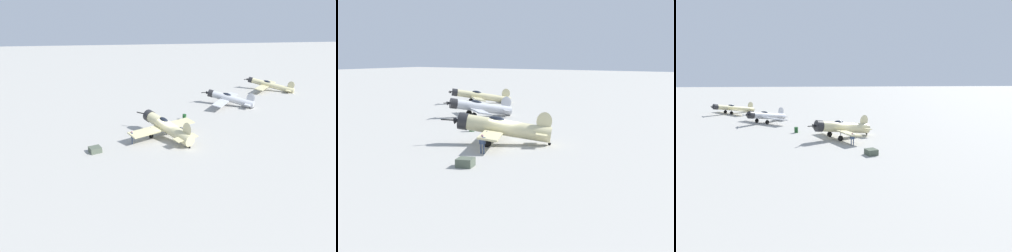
{
  "view_description": "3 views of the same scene",
  "coord_description": "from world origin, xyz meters",
  "views": [
    {
      "loc": [
        8.45,
        36.19,
        14.49
      ],
      "look_at": [
        0.0,
        -0.0,
        1.8
      ],
      "focal_mm": 31.79,
      "sensor_mm": 36.0,
      "label": 1
    },
    {
      "loc": [
        38.13,
        24.63,
        8.71
      ],
      "look_at": [
        0.0,
        -0.0,
        1.8
      ],
      "focal_mm": 50.77,
      "sensor_mm": 36.0,
      "label": 2
    },
    {
      "loc": [
        40.99,
        -3.83,
        9.28
      ],
      "look_at": [
        0.0,
        -0.0,
        1.8
      ],
      "focal_mm": 29.67,
      "sensor_mm": 36.0,
      "label": 3
    }
  ],
  "objects": [
    {
      "name": "airplane_foreground",
      "position": [
        0.21,
        -0.44,
        1.64
      ],
      "size": [
        9.96,
        9.73,
        3.3
      ],
      "rotation": [
        0.0,
        0.0,
        5.16
      ],
      "color": "beige",
      "rests_on": "ground_plane"
    },
    {
      "name": "airplane_mid_apron",
      "position": [
        -15.06,
        -14.29,
        1.37
      ],
      "size": [
        9.25,
        9.99,
        2.85
      ],
      "rotation": [
        0.0,
        0.0,
        5.58
      ],
      "color": "#B7BABF",
      "rests_on": "ground_plane"
    },
    {
      "name": "fuel_drum",
      "position": [
        -4.45,
        -7.52,
        0.46
      ],
      "size": [
        0.64,
        0.64,
        0.93
      ],
      "color": "#19471E",
      "rests_on": "ground_plane"
    },
    {
      "name": "airplane_far_line",
      "position": [
        -29.85,
        -24.91,
        1.29
      ],
      "size": [
        10.25,
        10.23,
        2.91
      ],
      "rotation": [
        0.0,
        0.0,
        5.49
      ],
      "color": "beige",
      "rests_on": "ground_plane"
    },
    {
      "name": "ground_plane",
      "position": [
        0.0,
        0.0,
        0.0
      ],
      "size": [
        400.0,
        400.0,
        0.0
      ],
      "primitive_type": "plane",
      "color": "#A8A59E"
    },
    {
      "name": "equipment_crate",
      "position": [
        9.51,
        2.37,
        0.34
      ],
      "size": [
        1.66,
        1.62,
        0.68
      ],
      "rotation": [
        0.0,
        0.0,
        0.33
      ],
      "color": "#4C5647",
      "rests_on": "ground_plane"
    },
    {
      "name": "ground_crew_mechanic",
      "position": [
        4.87,
        0.67,
        1.05
      ],
      "size": [
        0.24,
        0.67,
        1.73
      ],
      "rotation": [
        0.0,
        0.0,
        6.27
      ],
      "color": "#384766",
      "rests_on": "ground_plane"
    }
  ]
}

